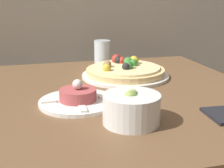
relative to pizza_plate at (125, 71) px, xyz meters
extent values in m
cube|color=brown|center=(-0.14, -0.16, -0.04)|extent=(1.00, 0.88, 0.03)
cylinder|color=brown|center=(0.30, 0.22, -0.42)|extent=(0.06, 0.06, 0.73)
cylinder|color=white|center=(0.00, 0.00, -0.01)|extent=(0.30, 0.30, 0.01)
cylinder|color=#E5C17F|center=(0.00, 0.00, 0.00)|extent=(0.27, 0.27, 0.02)
cylinder|color=beige|center=(0.00, 0.00, 0.01)|extent=(0.24, 0.24, 0.01)
sphere|color=black|center=(-0.01, -0.04, 0.03)|extent=(0.03, 0.03, 0.03)
sphere|color=gold|center=(-0.08, -0.04, 0.03)|extent=(0.03, 0.03, 0.03)
sphere|color=#387F33|center=(0.03, 0.01, 0.03)|extent=(0.03, 0.03, 0.03)
sphere|color=gold|center=(0.04, 0.03, 0.03)|extent=(0.04, 0.04, 0.04)
sphere|color=#387F33|center=(0.02, 0.03, 0.03)|extent=(0.03, 0.03, 0.03)
sphere|color=#387F33|center=(0.00, -0.03, 0.03)|extent=(0.03, 0.03, 0.03)
sphere|color=#997047|center=(-0.06, 0.01, 0.03)|extent=(0.03, 0.03, 0.03)
sphere|color=#B22D23|center=(0.00, 0.06, 0.03)|extent=(0.03, 0.03, 0.03)
sphere|color=black|center=(-0.01, 0.06, 0.03)|extent=(0.03, 0.03, 0.03)
sphere|color=#B22D23|center=(-0.01, 0.08, 0.03)|extent=(0.04, 0.04, 0.04)
cylinder|color=white|center=(-0.20, -0.23, -0.01)|extent=(0.21, 0.21, 0.01)
cylinder|color=#A84747|center=(-0.20, -0.23, 0.01)|extent=(0.10, 0.10, 0.03)
sphere|color=silver|center=(-0.20, -0.23, 0.03)|extent=(0.03, 0.03, 0.03)
cube|color=white|center=(-0.12, -0.23, -0.01)|extent=(0.04, 0.02, 0.01)
cube|color=white|center=(-0.20, -0.15, -0.01)|extent=(0.02, 0.04, 0.01)
cube|color=white|center=(-0.28, -0.23, -0.01)|extent=(0.04, 0.02, 0.01)
cube|color=white|center=(-0.20, -0.31, -0.01)|extent=(0.02, 0.04, 0.01)
cylinder|color=white|center=(-0.10, -0.39, 0.01)|extent=(0.13, 0.13, 0.07)
sphere|color=#8EA34C|center=(-0.11, -0.39, 0.04)|extent=(0.03, 0.03, 0.03)
sphere|color=#668E42|center=(-0.10, -0.39, 0.04)|extent=(0.03, 0.03, 0.03)
sphere|color=#A3B25B|center=(-0.10, -0.38, 0.04)|extent=(0.03, 0.03, 0.03)
cylinder|color=silver|center=(-0.03, 0.20, 0.03)|extent=(0.06, 0.06, 0.10)
camera|label=1|loc=(-0.31, -1.01, 0.27)|focal=50.00mm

